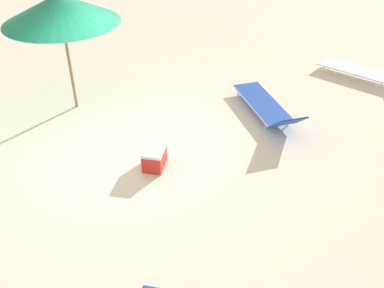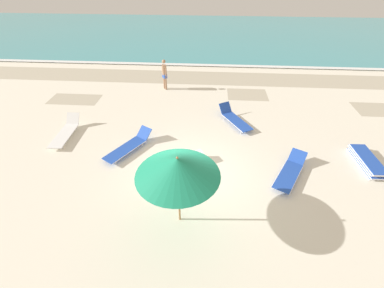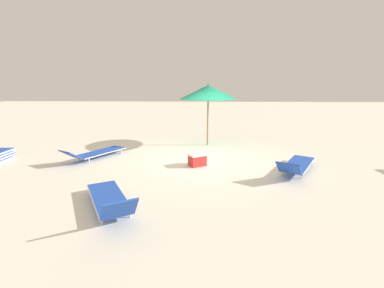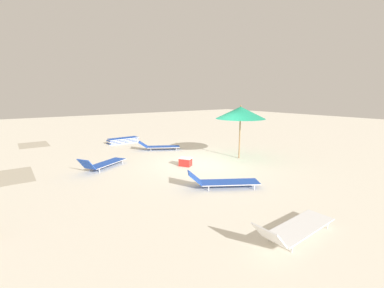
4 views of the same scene
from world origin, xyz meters
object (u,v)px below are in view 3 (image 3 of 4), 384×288
Objects in this scene: beach_umbrella at (208,92)px; cooler_box at (197,160)px; sun_lounger_near_water_right at (110,200)px; sun_lounger_near_water_left at (296,165)px; sun_lounger_beside_umbrella at (95,153)px.

cooler_box is (0.36, 2.82, -1.94)m from beach_umbrella.
sun_lounger_near_water_right is at bearing 70.75° from beach_umbrella.
beach_umbrella reaches higher than cooler_box.
sun_lounger_near_water_left is (-2.45, 3.30, -1.92)m from beach_umbrella.
cooler_box is (-3.43, 0.64, -0.02)m from sun_lounger_beside_umbrella.
beach_umbrella is 4.06× the size of cooler_box.
sun_lounger_near_water_right reaches higher than sun_lounger_beside_umbrella.
sun_lounger_near_water_right reaches higher than sun_lounger_near_water_left.
beach_umbrella is 6.39m from sun_lounger_near_water_right.
sun_lounger_beside_umbrella is (3.79, 2.19, -1.92)m from beach_umbrella.
sun_lounger_near_water_right is 3.36m from cooler_box.
sun_lounger_near_water_left is 2.85m from cooler_box.
beach_umbrella is at bearing 51.55° from cooler_box.
sun_lounger_near_water_left reaches higher than cooler_box.
cooler_box is at bearing 21.95° from sun_lounger_near_water_left.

